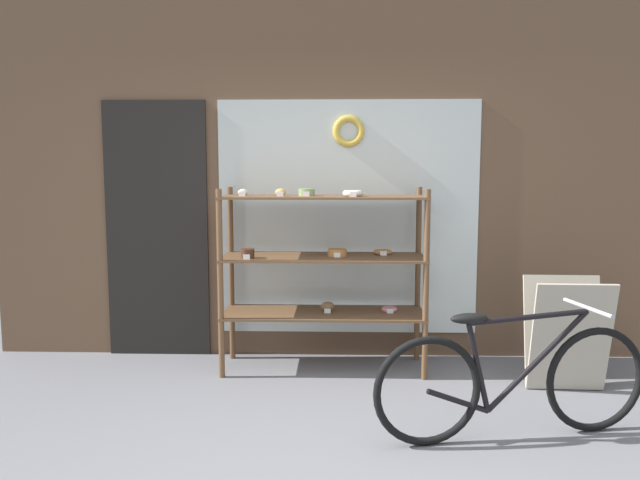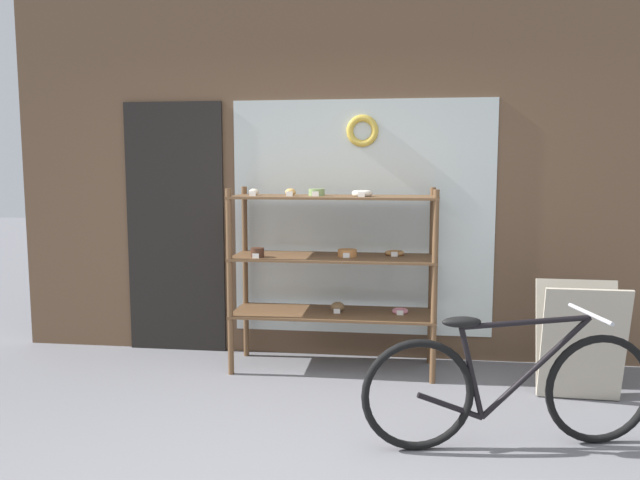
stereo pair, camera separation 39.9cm
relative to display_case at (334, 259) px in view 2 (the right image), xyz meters
name	(u,v)px [view 2 (the right image)]	position (x,y,z in m)	size (l,w,h in m)	color
storefront_facade	(334,123)	(-0.04, 0.39, 1.05)	(5.48, 0.13, 3.94)	brown
display_case	(334,259)	(0.00, 0.00, 0.00)	(1.55, 0.51, 1.41)	brown
bicycle	(509,388)	(1.12, -1.23, -0.52)	(1.65, 0.52, 0.77)	black
sandwich_board	(580,341)	(1.71, -0.42, -0.46)	(0.55, 0.39, 0.79)	#B2A893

